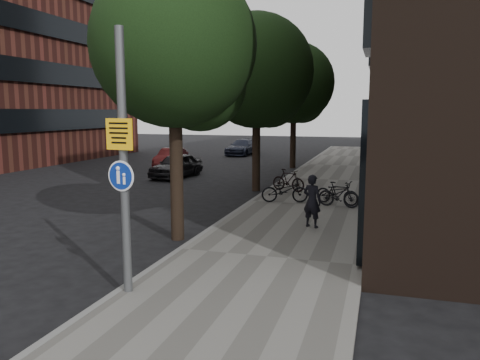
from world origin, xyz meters
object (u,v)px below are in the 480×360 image
at_px(signpost, 124,162).
at_px(parked_bike_facade_near, 337,192).
at_px(parked_car_near, 176,165).
at_px(pedestrian, 312,201).

distance_m(signpost, parked_bike_facade_near, 10.49).
relative_size(signpost, parked_bike_facade_near, 2.93).
distance_m(parked_bike_facade_near, parked_car_near, 10.69).
height_order(signpost, pedestrian, signpost).
xyz_separation_m(signpost, parked_bike_facade_near, (3.05, 9.83, -2.05)).
bearing_deg(parked_bike_facade_near, pedestrian, -165.45).
bearing_deg(parked_car_near, parked_bike_facade_near, -24.99).
bearing_deg(parked_bike_facade_near, signpost, -176.71).
xyz_separation_m(signpost, parked_car_near, (-6.04, 15.45, -1.96)).
relative_size(signpost, parked_car_near, 1.29).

